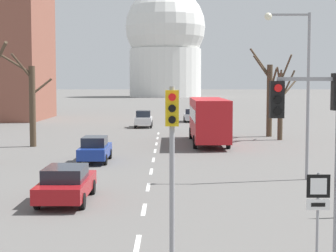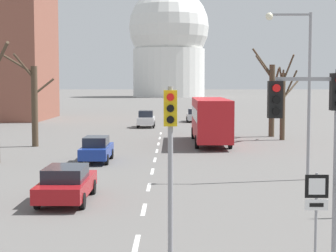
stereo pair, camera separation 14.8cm
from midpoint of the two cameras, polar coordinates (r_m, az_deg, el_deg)
The scene contains 22 objects.
lane_stripe_1 at distance 16.76m, azimuth -2.99°, elevation -11.89°, with size 0.16×2.00×0.01m, color silver.
lane_stripe_2 at distance 21.11m, azimuth -2.26°, elevation -8.46°, with size 0.16×2.00×0.01m, color silver.
lane_stripe_3 at distance 25.51m, azimuth -1.79°, elevation -6.21°, with size 0.16×2.00×0.01m, color silver.
lane_stripe_4 at distance 29.95m, azimuth -1.46°, elevation -4.63°, with size 0.16×2.00×0.01m, color silver.
lane_stripe_5 at distance 34.40m, azimuth -1.22°, elevation -3.45°, with size 0.16×2.00×0.01m, color silver.
lane_stripe_6 at distance 38.86m, azimuth -1.03°, elevation -2.54°, with size 0.16×2.00×0.01m, color silver.
lane_stripe_7 at distance 43.33m, azimuth -0.88°, elevation -1.82°, with size 0.16×2.00×0.01m, color silver.
lane_stripe_8 at distance 47.80m, azimuth -0.76°, elevation -1.24°, with size 0.16×2.00×0.01m, color silver.
lane_stripe_9 at distance 52.28m, azimuth -0.66°, elevation -0.75°, with size 0.16×2.00×0.01m, color silver.
traffic_signal_near_right at distance 15.03m, azimuth 15.03°, elevation 0.92°, with size 1.97×0.34×5.05m.
traffic_signal_centre_tall at distance 15.02m, azimuth 0.53°, elevation -1.24°, with size 0.36×0.34×4.61m.
route_sign_post at distance 14.99m, azimuth 15.11°, elevation -7.53°, with size 0.60×0.08×2.42m.
street_lamp_right at distance 27.78m, azimuth 13.52°, elevation 4.83°, with size 2.24×0.36×8.05m.
sedan_near_left at distance 59.33m, azimuth -2.17°, elevation 0.72°, with size 1.81×4.01×1.79m.
sedan_near_right at distance 33.69m, azimuth -7.15°, elevation -2.33°, with size 1.68×4.21×1.53m.
sedan_mid_centre at distance 67.77m, azimuth 2.77°, elevation 1.11°, with size 1.91×4.16×1.60m.
sedan_far_left at distance 22.70m, azimuth -10.08°, elevation -5.73°, with size 1.87×4.58×1.42m.
city_bus at distance 43.39m, azimuth 4.43°, elevation 0.88°, with size 2.66×10.80×3.48m.
bare_tree_left_near at distance 42.47m, azimuth -13.39°, elevation 2.38°, with size 3.67×2.08×6.83m.
bare_tree_right_near at distance 47.05m, azimuth 11.75°, elevation 2.49°, with size 2.34×2.88×7.00m.
bare_tree_right_far at distance 49.82m, azimuth 10.52°, elevation 3.00°, with size 2.10×2.72×7.75m.
capitol_dome at distance 191.25m, azimuth 0.11°, elevation 8.54°, with size 26.88×26.88×37.97m.
Camera 2 is at (1.04, -8.84, 4.70)m, focal length 60.00 mm.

